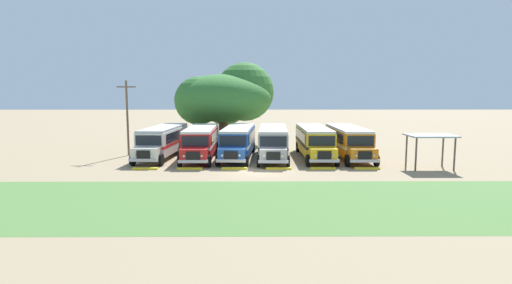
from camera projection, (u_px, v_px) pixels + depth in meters
ground_plane at (256, 171)px, 31.67m from camera, size 220.00×220.00×0.00m
foreground_grass_strip at (258, 203)px, 22.68m from camera, size 80.00×10.76×0.01m
parked_bus_slot_0 at (163, 140)px, 38.63m from camera, size 3.26×10.92×2.82m
parked_bus_slot_1 at (201, 141)px, 38.06m from camera, size 2.80×10.85×2.82m
parked_bus_slot_2 at (238, 140)px, 38.31m from camera, size 3.30×10.93×2.82m
parked_bus_slot_3 at (273, 141)px, 37.96m from camera, size 3.08×10.89×2.82m
parked_bus_slot_4 at (314, 140)px, 38.31m from camera, size 2.72×10.84×2.82m
parked_bus_slot_5 at (348, 140)px, 38.27m from camera, size 2.74×10.85×2.82m
curb_wheelstop_0 at (145, 169)px, 32.31m from camera, size 2.00×0.36×0.15m
curb_wheelstop_1 at (190, 169)px, 32.33m from camera, size 2.00×0.36×0.15m
curb_wheelstop_2 at (234, 169)px, 32.35m from camera, size 2.00×0.36×0.15m
curb_wheelstop_3 at (279, 168)px, 32.37m from camera, size 2.00×0.36×0.15m
curb_wheelstop_4 at (323, 168)px, 32.40m from camera, size 2.00×0.36×0.15m
curb_wheelstop_5 at (367, 168)px, 32.42m from camera, size 2.00×0.36×0.15m
broad_shade_tree at (226, 98)px, 48.58m from camera, size 11.65×11.33×9.60m
utility_pole at (127, 116)px, 39.10m from camera, size 1.80×0.20×7.17m
waiting_shelter at (431, 138)px, 32.47m from camera, size 3.60×2.60×2.72m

